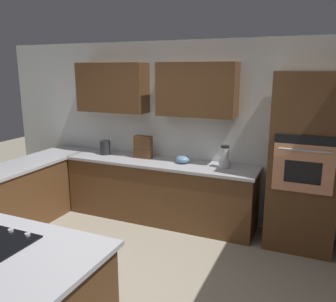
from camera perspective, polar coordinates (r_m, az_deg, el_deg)
The scene contains 11 objects.
ground_plane at distance 3.98m, azimuth -11.17°, elevation -20.53°, with size 14.00×14.00×0.00m, color #9E937F.
wall_back at distance 5.20m, azimuth 0.30°, elevation 5.12°, with size 6.00×0.44×2.60m.
lower_cabinets_back at distance 5.17m, azimuth -1.43°, elevation -6.73°, with size 2.80×0.60×0.86m, color brown.
countertop_back at distance 5.04m, azimuth -1.46°, elevation -1.92°, with size 2.84×0.64×0.04m, color #B2B2B7.
lower_cabinets_side at distance 5.28m, azimuth -24.54°, elevation -7.57°, with size 0.60×2.90×0.86m, color brown.
countertop_side at distance 5.14m, azimuth -25.02°, elevation -2.87°, with size 0.64×2.94×0.04m, color #B2B2B7.
wall_oven at distance 4.54m, azimuth 21.44°, elevation -1.81°, with size 0.80×0.66×2.18m.
blender at distance 4.73m, azimuth 9.27°, elevation -1.19°, with size 0.15×0.15×0.31m.
mixing_bowl at distance 4.93m, azimuth 2.47°, elevation -1.36°, with size 0.20×0.20×0.11m, color #668CB2.
spice_rack at distance 5.19m, azimuth -4.11°, elevation 0.67°, with size 0.27×0.11×0.34m.
kettle at distance 5.50m, azimuth -10.25°, elevation 0.56°, with size 0.16×0.16×0.22m, color #262628.
Camera 1 is at (-1.96, 2.68, 2.20)m, focal length 37.19 mm.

